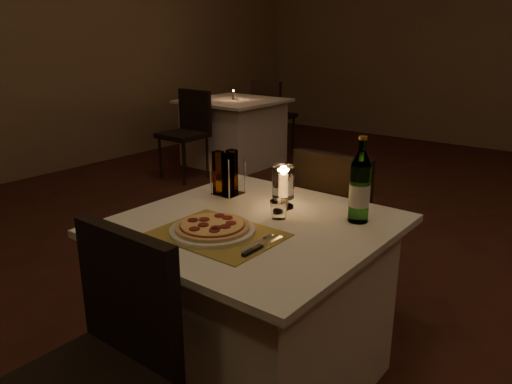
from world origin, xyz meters
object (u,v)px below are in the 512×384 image
Objects in this scene: main_table at (253,304)px; hurricane_candle at (283,184)px; neighbor_table_left at (234,132)px; chair_near at (105,349)px; chair_far at (339,217)px; tumbler at (279,210)px; pizza at (212,226)px; water_bottle at (360,188)px; plate at (212,230)px.

hurricane_candle is (-0.01, 0.22, 0.47)m from main_table.
chair_near is at bearing -54.56° from neighbor_table_left.
chair_far reaches higher than tumbler.
main_table is 0.52m from hurricane_candle.
pizza is 0.82× the size of water_bottle.
chair_near and chair_far have the same top height.
tumbler is (0.05, 0.81, 0.23)m from chair_near.
water_bottle is (0.32, 0.26, 0.50)m from main_table.
chair_near is 4.95× the size of hurricane_candle.
chair_far is 0.66m from tumbler.
neighbor_table_left is (-2.49, 3.03, -0.39)m from pizza.
tumbler is at bearing -148.11° from water_bottle.
neighbor_table_left is at bearing 133.28° from tumbler.
chair_far is 12.20× the size of tumbler.
water_bottle reaches higher than tumbler.
chair_far is 0.64m from water_bottle.
tumbler reaches higher than pizza.
pizza reaches higher than main_table.
plate is at bearing -159.22° from pizza.
chair_near is at bearing -108.16° from water_bottle.
hurricane_candle reaches higher than chair_far.
plate is (-0.05, -0.18, 0.38)m from main_table.
tumbler is 0.41× the size of hurricane_candle.
chair_near is at bearing -90.00° from main_table.
chair_near is at bearing -84.65° from plate.
tumbler is (0.10, 0.28, 0.01)m from pizza.
chair_far is 0.58m from hurricane_candle.
neighbor_table_left is (-2.53, 2.64, -0.47)m from hurricane_candle.
neighbor_table_left is at bearing 129.37° from pizza.
hurricane_candle reaches higher than chair_near.
chair_far reaches higher than main_table.
water_bottle is at bearing 31.89° from tumbler.
water_bottle is at bearing 50.16° from plate.
main_table is at bearing -118.93° from tumbler.
chair_near is 4.38m from neighbor_table_left.
hurricane_candle is at bearing 92.01° from main_table.
tumbler is at bearing 69.44° from pizza.
chair_far is (-0.00, 0.71, 0.18)m from main_table.
tumbler reaches higher than neighbor_table_left.
hurricane_candle is 3.68m from neighbor_table_left.
chair_far is 0.92m from pizza.
chair_near is 1.43m from chair_far.
water_bottle is 1.89× the size of hurricane_candle.
main_table is at bearing -90.00° from chair_far.
hurricane_candle is (-0.06, 0.12, 0.07)m from tumbler.
hurricane_candle is (-0.33, -0.05, -0.03)m from water_bottle.
plate is at bearing -50.63° from neighbor_table_left.
main_table is at bearing -87.99° from hurricane_candle.
main_table and neighbor_table_left have the same top height.
main_table is 2.92× the size of water_bottle.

